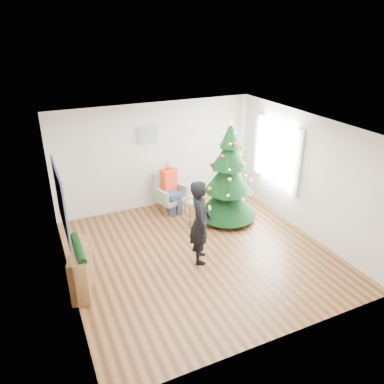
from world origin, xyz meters
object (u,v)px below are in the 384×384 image
christmas_tree (228,177)px  console (81,269)px  standing_man (200,222)px  stool (196,214)px  armchair (170,197)px

christmas_tree → console: 3.79m
christmas_tree → standing_man: size_ratio=1.45×
stool → armchair: armchair is taller
stool → console: size_ratio=0.63×
christmas_tree → standing_man: 1.81m
armchair → console: bearing=-155.8°
armchair → standing_man: standing_man is taller
stool → christmas_tree: bearing=1.6°
christmas_tree → stool: size_ratio=3.87×
christmas_tree → console: christmas_tree is taller
christmas_tree → standing_man: bearing=-136.6°
armchair → stool: bearing=-94.8°
standing_man → console: (-2.24, 0.07, -0.44)m
stool → console: 2.95m
armchair → standing_man: 2.32m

